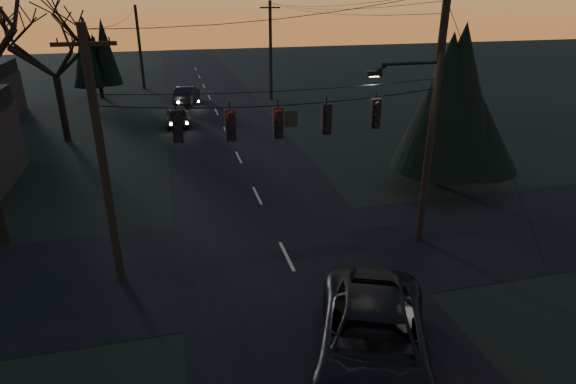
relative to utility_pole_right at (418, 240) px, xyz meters
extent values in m
cube|color=black|center=(-5.50, 10.00, 0.01)|extent=(8.00, 120.00, 0.02)
cube|color=black|center=(-5.50, 0.00, 0.01)|extent=(60.00, 7.00, 0.02)
cylinder|color=black|center=(-5.75, 0.00, 6.10)|extent=(11.50, 0.04, 0.04)
cylinder|color=black|center=(3.81, 5.10, 0.80)|extent=(0.36, 0.36, 1.60)
cone|color=black|center=(3.81, 5.10, 4.27)|extent=(4.63, 4.63, 6.14)
cylinder|color=black|center=(-16.04, 18.24, 2.11)|extent=(0.44, 0.44, 4.23)
cylinder|color=black|center=(-15.26, 32.63, 0.80)|extent=(0.36, 0.36, 1.60)
cone|color=black|center=(-15.26, 32.63, 3.82)|extent=(3.41, 3.41, 5.24)
imported|color=black|center=(-4.70, -6.15, 0.87)|extent=(5.07, 6.89, 1.74)
imported|color=black|center=(-8.70, 20.77, 0.72)|extent=(1.75, 4.25, 1.44)
imported|color=black|center=(-7.63, 28.12, 0.74)|extent=(2.63, 4.76, 1.49)
camera|label=1|loc=(-9.32, -15.37, 9.34)|focal=30.00mm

